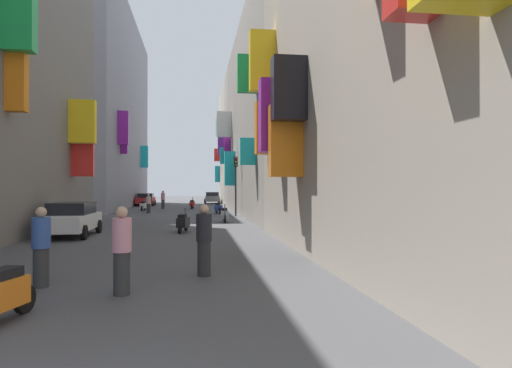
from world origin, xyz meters
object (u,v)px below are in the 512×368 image
(parked_car_grey, at_px, (212,197))
(scooter_silver, at_px, (225,215))
(pedestrian_mid_street, at_px, (163,200))
(pedestrian_far_away, at_px, (122,251))
(pedestrian_crossing, at_px, (204,240))
(pedestrian_near_left, at_px, (148,204))
(parked_car_red, at_px, (146,199))
(scooter_blue, at_px, (218,208))
(scooter_white, at_px, (143,206))
(scooter_red, at_px, (192,204))
(traffic_light_near_corner, at_px, (236,176))
(parked_car_white, at_px, (71,218))
(pedestrian_near_right, at_px, (41,247))
(scooter_black, at_px, (183,222))

(parked_car_grey, relative_size, scooter_silver, 2.18)
(pedestrian_mid_street, relative_size, pedestrian_far_away, 1.02)
(parked_car_grey, bearing_deg, scooter_silver, -90.70)
(pedestrian_crossing, bearing_deg, pedestrian_near_left, 98.71)
(parked_car_red, relative_size, parked_car_grey, 1.02)
(scooter_blue, height_order, scooter_white, same)
(scooter_red, height_order, pedestrian_near_left, pedestrian_near_left)
(parked_car_grey, xyz_separation_m, pedestrian_crossing, (-1.90, -45.97, 0.08))
(scooter_silver, height_order, pedestrian_far_away, pedestrian_far_away)
(parked_car_red, relative_size, scooter_white, 2.18)
(traffic_light_near_corner, bearing_deg, scooter_red, 105.86)
(pedestrian_near_left, bearing_deg, parked_car_white, -95.14)
(pedestrian_near_left, relative_size, pedestrian_near_right, 0.90)
(scooter_white, height_order, pedestrian_far_away, pedestrian_far_away)
(scooter_blue, bearing_deg, scooter_red, 104.70)
(parked_car_red, distance_m, pedestrian_near_left, 14.40)
(scooter_red, distance_m, traffic_light_near_corner, 12.10)
(pedestrian_crossing, bearing_deg, pedestrian_mid_street, 95.77)
(scooter_red, bearing_deg, parked_car_red, 124.69)
(parked_car_grey, bearing_deg, scooter_blue, -90.78)
(pedestrian_near_right, bearing_deg, scooter_red, 84.99)
(parked_car_red, relative_size, scooter_silver, 2.21)
(scooter_silver, relative_size, pedestrian_crossing, 1.10)
(pedestrian_crossing, xyz_separation_m, pedestrian_far_away, (-1.64, -1.65, 0.02))
(scooter_black, bearing_deg, scooter_white, 101.90)
(scooter_white, xyz_separation_m, pedestrian_near_left, (0.80, -3.36, 0.30))
(scooter_red, height_order, pedestrian_near_right, pedestrian_near_right)
(parked_car_red, relative_size, scooter_black, 2.26)
(scooter_silver, bearing_deg, traffic_light_near_corner, 77.98)
(scooter_red, relative_size, scooter_silver, 1.04)
(parked_car_red, height_order, parked_car_grey, parked_car_grey)
(scooter_blue, bearing_deg, pedestrian_near_left, 165.35)
(pedestrian_near_left, xyz_separation_m, pedestrian_mid_street, (0.66, 6.91, 0.13))
(parked_car_grey, xyz_separation_m, scooter_red, (-2.43, -13.19, -0.31))
(parked_car_grey, distance_m, scooter_red, 13.41)
(parked_car_white, height_order, pedestrian_far_away, pedestrian_far_away)
(parked_car_red, bearing_deg, pedestrian_near_right, -86.75)
(pedestrian_near_right, bearing_deg, pedestrian_mid_street, 89.79)
(parked_car_white, relative_size, pedestrian_far_away, 2.36)
(parked_car_white, xyz_separation_m, pedestrian_far_away, (3.87, -10.92, 0.10))
(parked_car_white, relative_size, scooter_silver, 2.19)
(scooter_black, bearing_deg, scooter_red, 89.34)
(pedestrian_far_away, height_order, traffic_light_near_corner, traffic_light_near_corner)
(parked_car_white, xyz_separation_m, pedestrian_near_right, (2.06, -9.99, 0.08))
(scooter_black, height_order, traffic_light_near_corner, traffic_light_near_corner)
(pedestrian_crossing, height_order, pedestrian_mid_street, pedestrian_mid_street)
(parked_car_red, height_order, traffic_light_near_corner, traffic_light_near_corner)
(scooter_red, xyz_separation_m, pedestrian_crossing, (0.52, -32.78, 0.39))
(pedestrian_near_left, height_order, pedestrian_mid_street, pedestrian_mid_street)
(parked_car_grey, relative_size, pedestrian_near_right, 2.41)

